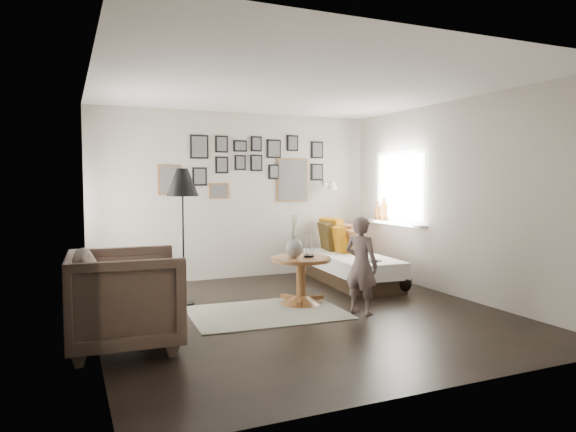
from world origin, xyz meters
name	(u,v)px	position (x,y,z in m)	size (l,w,h in m)	color
ground	(301,313)	(0.00, 0.00, 0.00)	(4.80, 4.80, 0.00)	black
wall_back	(237,196)	(0.00, 2.40, 1.30)	(4.50, 4.50, 0.00)	#A9A094
wall_front	(442,214)	(0.00, -2.40, 1.30)	(4.50, 4.50, 0.00)	#A9A094
wall_left	(92,205)	(-2.25, 0.00, 1.30)	(4.80, 4.80, 0.00)	#A9A094
wall_right	(455,199)	(2.25, 0.00, 1.30)	(4.80, 4.80, 0.00)	#A9A094
ceiling	(302,87)	(0.00, 0.00, 2.60)	(4.80, 4.80, 0.00)	white
door_left	(89,222)	(-2.23, 1.20, 1.05)	(0.00, 2.14, 2.14)	white
window_right	(391,219)	(2.18, 1.34, 0.93)	(0.15, 1.32, 1.30)	white
gallery_wall	(254,168)	(0.29, 2.38, 1.74)	(2.74, 0.03, 1.08)	brown
wall_sconce	(332,185)	(1.55, 2.13, 1.46)	(0.18, 0.36, 0.16)	white
rug	(267,313)	(-0.37, 0.15, 0.01)	(1.76, 1.23, 0.01)	beige
pedestal_table	(301,283)	(0.18, 0.39, 0.27)	(0.75, 0.75, 0.59)	brown
vase	(294,244)	(0.10, 0.41, 0.75)	(0.21, 0.21, 0.53)	black
candles	(309,246)	(0.29, 0.39, 0.72)	(0.13, 0.13, 0.28)	black
daybed	(349,263)	(1.41, 1.32, 0.29)	(0.96, 1.99, 0.94)	black
magazine_on_daybed	(369,260)	(1.36, 0.68, 0.44)	(0.21, 0.29, 0.02)	black
armchair	(126,299)	(-2.00, -0.49, 0.46)	(0.98, 1.00, 0.91)	brown
armchair_cushion	(126,295)	(-2.00, -0.44, 0.48)	(0.41, 0.41, 0.10)	silver
floor_lamp	(182,187)	(-1.17, 0.95, 1.46)	(0.39, 0.39, 1.69)	black
magazine_basket	(158,318)	(-1.70, -0.38, 0.22)	(0.45, 0.45, 0.44)	black
demijohn_large	(375,281)	(1.35, 0.51, 0.18)	(0.31, 0.31, 0.46)	black
demijohn_small	(402,282)	(1.70, 0.39, 0.16)	(0.27, 0.27, 0.42)	black
child	(361,265)	(0.63, -0.29, 0.57)	(0.41, 0.27, 1.13)	#675351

